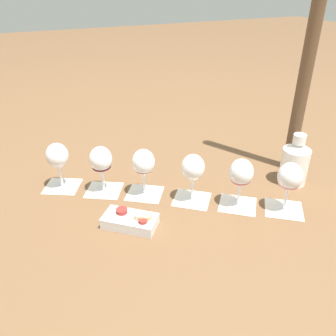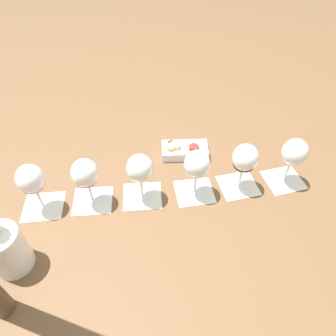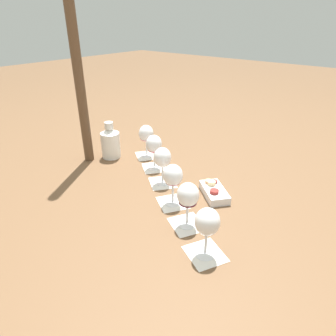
{
  "view_description": "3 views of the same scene",
  "coord_description": "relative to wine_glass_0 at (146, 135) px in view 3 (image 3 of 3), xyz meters",
  "views": [
    {
      "loc": [
        0.39,
        0.93,
        0.68
      ],
      "look_at": [
        -0.0,
        0.0,
        0.11
      ],
      "focal_mm": 38.0,
      "sensor_mm": 36.0,
      "label": 1
    },
    {
      "loc": [
        -0.4,
        -0.45,
        0.73
      ],
      "look_at": [
        -0.0,
        0.0,
        0.11
      ],
      "focal_mm": 32.0,
      "sensor_mm": 36.0,
      "label": 2
    },
    {
      "loc": [
        0.67,
        -0.83,
        0.66
      ],
      "look_at": [
        -0.0,
        0.0,
        0.11
      ],
      "focal_mm": 32.0,
      "sensor_mm": 36.0,
      "label": 3
    }
  ],
  "objects": [
    {
      "name": "tasting_card_4",
      "position": [
        0.51,
        -0.34,
        -0.11
      ],
      "size": [
        0.15,
        0.15,
        0.0
      ],
      "color": "silver",
      "rests_on": "ground_plane"
    },
    {
      "name": "umbrella_pole",
      "position": [
        -0.2,
        -0.22,
        0.42
      ],
      "size": [
        0.05,
        0.05,
        1.08
      ],
      "color": "brown",
      "rests_on": "ground_plane"
    },
    {
      "name": "tasting_card_3",
      "position": [
        0.38,
        -0.26,
        -0.11
      ],
      "size": [
        0.16,
        0.15,
        0.0
      ],
      "color": "silver",
      "rests_on": "ground_plane"
    },
    {
      "name": "wine_glass_3",
      "position": [
        0.38,
        -0.26,
        -0.0
      ],
      "size": [
        0.08,
        0.08,
        0.17
      ],
      "color": "white",
      "rests_on": "tasting_card_3"
    },
    {
      "name": "ceramic_vase",
      "position": [
        -0.13,
        -0.13,
        -0.03
      ],
      "size": [
        0.1,
        0.1,
        0.19
      ],
      "color": "white",
      "rests_on": "ground_plane"
    },
    {
      "name": "wine_glass_5",
      "position": [
        0.64,
        -0.42,
        -0.0
      ],
      "size": [
        0.08,
        0.08,
        0.17
      ],
      "color": "white",
      "rests_on": "tasting_card_5"
    },
    {
      "name": "wine_glass_4",
      "position": [
        0.51,
        -0.34,
        0.0
      ],
      "size": [
        0.08,
        0.08,
        0.17
      ],
      "color": "white",
      "rests_on": "tasting_card_4"
    },
    {
      "name": "tasting_card_2",
      "position": [
        0.25,
        -0.17,
        -0.11
      ],
      "size": [
        0.16,
        0.16,
        0.0
      ],
      "color": "silver",
      "rests_on": "ground_plane"
    },
    {
      "name": "snack_dish",
      "position": [
        0.48,
        -0.11,
        -0.1
      ],
      "size": [
        0.18,
        0.16,
        0.05
      ],
      "color": "silver",
      "rests_on": "ground_plane"
    },
    {
      "name": "tasting_card_0",
      "position": [
        0.0,
        -0.0,
        -0.11
      ],
      "size": [
        0.16,
        0.16,
        0.0
      ],
      "color": "silver",
      "rests_on": "ground_plane"
    },
    {
      "name": "wine_glass_2",
      "position": [
        0.25,
        -0.17,
        -0.0
      ],
      "size": [
        0.08,
        0.08,
        0.17
      ],
      "color": "white",
      "rests_on": "tasting_card_2"
    },
    {
      "name": "wine_glass_1",
      "position": [
        0.12,
        -0.08,
        -0.0
      ],
      "size": [
        0.08,
        0.08,
        0.17
      ],
      "color": "white",
      "rests_on": "tasting_card_1"
    },
    {
      "name": "ground_plane",
      "position": [
        0.32,
        -0.21,
        -0.12
      ],
      "size": [
        8.0,
        8.0,
        0.0
      ],
      "primitive_type": "plane",
      "color": "brown"
    },
    {
      "name": "tasting_card_5",
      "position": [
        0.64,
        -0.42,
        -0.11
      ],
      "size": [
        0.15,
        0.15,
        0.0
      ],
      "color": "silver",
      "rests_on": "ground_plane"
    },
    {
      "name": "tasting_card_1",
      "position": [
        0.12,
        -0.08,
        -0.11
      ],
      "size": [
        0.16,
        0.16,
        0.0
      ],
      "color": "silver",
      "rests_on": "ground_plane"
    },
    {
      "name": "wine_glass_0",
      "position": [
        0.0,
        0.0,
        0.0
      ],
      "size": [
        0.08,
        0.08,
        0.17
      ],
      "color": "white",
      "rests_on": "tasting_card_0"
    }
  ]
}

